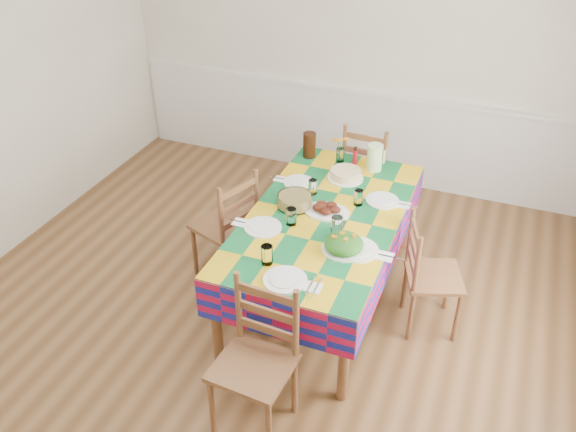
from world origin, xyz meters
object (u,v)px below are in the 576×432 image
at_px(green_pitcher, 375,157).
at_px(chair_left, 228,227).
at_px(dining_table, 324,225).
at_px(chair_right, 428,276).
at_px(meat_platter, 326,209).
at_px(tea_pitcher, 309,145).
at_px(chair_near, 256,362).
at_px(chair_far, 367,172).

xyz_separation_m(green_pitcher, chair_left, (-0.91, -0.78, -0.38)).
xyz_separation_m(dining_table, chair_right, (0.76, -0.01, -0.23)).
bearing_deg(chair_left, meat_platter, 113.88).
relative_size(meat_platter, tea_pitcher, 1.61).
bearing_deg(chair_left, chair_near, 52.99).
bearing_deg(chair_right, meat_platter, 66.90).
bearing_deg(green_pitcher, tea_pitcher, 178.37).
relative_size(chair_far, chair_left, 1.00).
bearing_deg(dining_table, green_pitcher, 79.11).
bearing_deg(chair_near, chair_left, 126.81).
bearing_deg(dining_table, chair_left, -178.88).
bearing_deg(tea_pitcher, chair_far, 46.27).
relative_size(tea_pitcher, chair_right, 0.24).
height_order(dining_table, chair_left, chair_left).
distance_m(green_pitcher, chair_right, 1.08).
xyz_separation_m(meat_platter, chair_left, (-0.76, -0.05, -0.30)).
height_order(dining_table, green_pitcher, green_pitcher).
relative_size(dining_table, chair_left, 2.03).
bearing_deg(chair_right, dining_table, 69.52).
bearing_deg(chair_left, chair_right, 110.17).
distance_m(dining_table, green_pitcher, 0.80).
xyz_separation_m(meat_platter, chair_right, (0.76, -0.05, -0.34)).
height_order(chair_left, chair_right, chair_left).
distance_m(meat_platter, chair_near, 1.27).
bearing_deg(chair_near, dining_table, 94.09).
height_order(dining_table, chair_far, chair_far).
bearing_deg(chair_near, chair_far, 94.08).
xyz_separation_m(green_pitcher, tea_pitcher, (-0.55, 0.02, -0.00)).
bearing_deg(green_pitcher, chair_right, -51.76).
relative_size(dining_table, chair_near, 1.98).
height_order(chair_near, chair_far, chair_near).
bearing_deg(meat_platter, dining_table, -87.28).
bearing_deg(meat_platter, chair_right, -3.63).
height_order(green_pitcher, chair_left, green_pitcher).
xyz_separation_m(chair_left, chair_right, (1.52, 0.00, -0.03)).
bearing_deg(tea_pitcher, chair_left, -114.34).
bearing_deg(chair_right, tea_pitcher, 36.11).
height_order(dining_table, tea_pitcher, tea_pitcher).
relative_size(dining_table, chair_far, 2.04).
xyz_separation_m(dining_table, meat_platter, (-0.00, 0.03, 0.11)).
height_order(dining_table, chair_near, chair_near).
bearing_deg(dining_table, tea_pitcher, 117.03).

